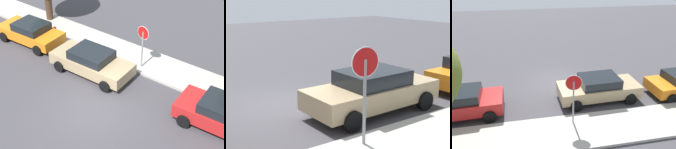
{
  "view_description": "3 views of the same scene",
  "coord_description": "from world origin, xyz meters",
  "views": [
    {
      "loc": [
        8.22,
        -9.3,
        11.01
      ],
      "look_at": [
        -0.33,
        2.1,
        0.78
      ],
      "focal_mm": 55.0,
      "sensor_mm": 36.0,
      "label": 1
    },
    {
      "loc": [
        5.14,
        10.69,
        3.98
      ],
      "look_at": [
        -1.16,
        1.65,
        1.24
      ],
      "focal_mm": 55.0,
      "sensor_mm": 36.0,
      "label": 2
    },
    {
      "loc": [
        2.02,
        12.76,
        6.84
      ],
      "look_at": [
        -0.07,
        1.9,
        1.48
      ],
      "focal_mm": 35.0,
      "sensor_mm": 36.0,
      "label": 3
    }
  ],
  "objects": [
    {
      "name": "parked_car_red",
      "position": [
        5.39,
        2.65,
        0.75
      ],
      "size": [
        4.17,
        2.21,
        1.43
      ],
      "color": "red",
      "rests_on": "ground_plane"
    },
    {
      "name": "fire_hydrant",
      "position": [
        -6.48,
        4.17,
        0.36
      ],
      "size": [
        0.3,
        0.22,
        0.72
      ],
      "color": "red",
      "rests_on": "ground_plane"
    },
    {
      "name": "ground_plane",
      "position": [
        0.0,
        0.0,
        0.0
      ],
      "size": [
        60.0,
        60.0,
        0.0
      ],
      "primitive_type": "plane",
      "color": "#423F44"
    },
    {
      "name": "stop_sign",
      "position": [
        -0.03,
        4.43,
        1.82
      ],
      "size": [
        0.76,
        0.13,
        2.66
      ],
      "color": "gray",
      "rests_on": "ground_plane"
    },
    {
      "name": "sidewalk_curb",
      "position": [
        0.0,
        5.07,
        0.07
      ],
      "size": [
        32.0,
        2.4,
        0.14
      ],
      "primitive_type": "cube",
      "color": "#B2ADA3",
      "rests_on": "ground_plane"
    },
    {
      "name": "parked_car_tan",
      "position": [
        -1.98,
        2.45,
        0.74
      ],
      "size": [
        4.65,
        2.18,
        1.43
      ],
      "color": "tan",
      "rests_on": "ground_plane"
    },
    {
      "name": "parked_car_orange",
      "position": [
        -7.19,
        2.77,
        0.71
      ],
      "size": [
        4.36,
        2.24,
        1.37
      ],
      "color": "orange",
      "rests_on": "ground_plane"
    }
  ]
}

